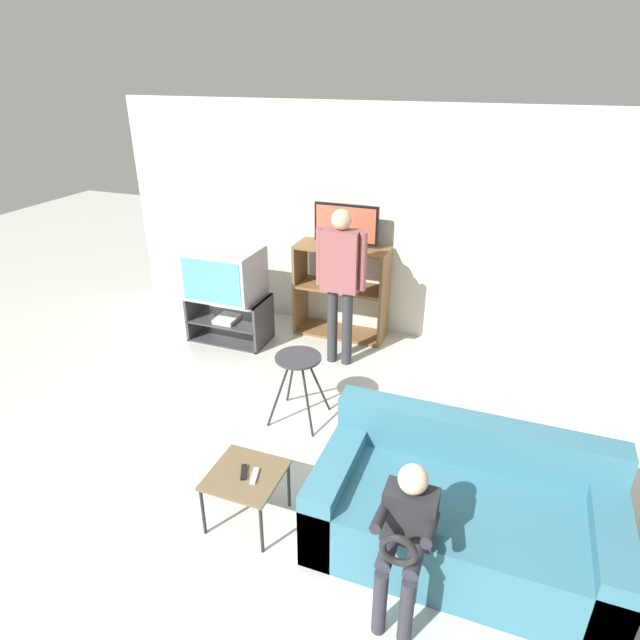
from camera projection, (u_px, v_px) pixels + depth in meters
name	position (u px, v px, depth m)	size (l,w,h in m)	color
ground_plane	(199.00, 591.00, 3.30)	(18.00, 18.00, 0.00)	beige
wall_back	(377.00, 225.00, 6.03)	(6.40, 0.06, 2.60)	beige
tv_stand	(230.00, 318.00, 6.22)	(0.91, 0.49, 0.56)	#38383D
television_main	(225.00, 273.00, 5.97)	(0.78, 0.61, 0.56)	#9E9EA3
media_shelf	(341.00, 290.00, 6.22)	(1.07, 0.42, 1.09)	brown
television_flat	(346.00, 227.00, 5.90)	(0.73, 0.20, 0.47)	black
folding_stool	(298.00, 366.00, 4.69)	(0.46, 0.45, 0.65)	black
snack_table	(246.00, 479.00, 3.67)	(0.49, 0.49, 0.41)	brown
remote_control_black	(243.00, 472.00, 3.65)	(0.04, 0.14, 0.02)	black
remote_control_white	(255.00, 476.00, 3.61)	(0.04, 0.14, 0.02)	silver
couch	(461.00, 514.00, 3.49)	(1.89, 0.97, 0.80)	teal
person_standing_adult	(341.00, 273.00, 5.41)	(0.53, 0.20, 1.68)	#2D2D33
person_seated_child	(406.00, 531.00, 2.98)	(0.33, 0.43, 0.97)	#2D2D38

